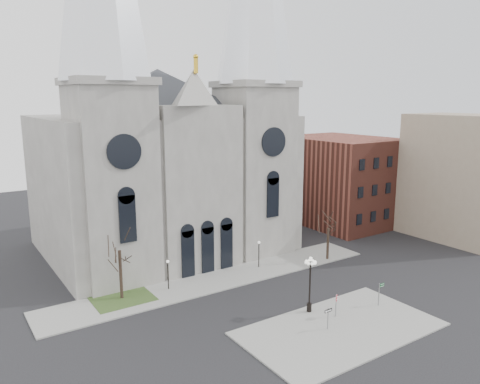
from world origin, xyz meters
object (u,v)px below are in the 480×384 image
street_name_sign (380,292)px  stop_sign (336,300)px  one_way_sign (328,315)px  globe_lamp (310,277)px

street_name_sign → stop_sign: bearing=170.4°
stop_sign → one_way_sign: 2.76m
one_way_sign → street_name_sign: size_ratio=0.87×
stop_sign → globe_lamp: (-1.38, 2.15, 1.86)m
one_way_sign → street_name_sign: street_name_sign is taller
stop_sign → globe_lamp: 3.16m
globe_lamp → one_way_sign: (-1.00, -3.53, -2.10)m
stop_sign → one_way_sign: size_ratio=1.11×
one_way_sign → globe_lamp: bearing=73.9°
stop_sign → globe_lamp: globe_lamp is taller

